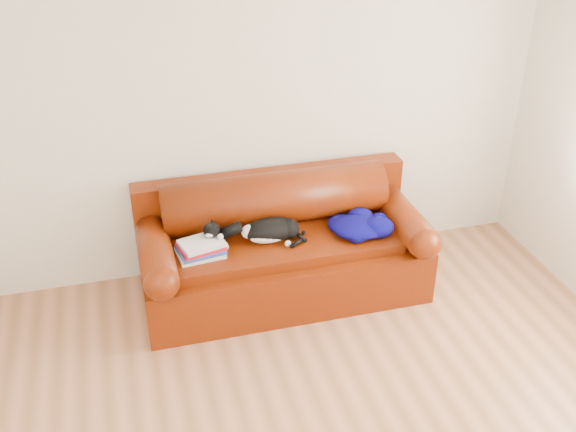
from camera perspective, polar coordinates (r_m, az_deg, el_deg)
name	(u,v)px	position (r m, az deg, el deg)	size (l,w,h in m)	color
room_shell	(369,180)	(3.18, 6.87, 3.05)	(4.52, 4.02, 2.61)	beige
sofa_base	(283,265)	(5.10, -0.43, -4.18)	(2.10, 0.90, 0.50)	#3D0F02
sofa_back	(275,215)	(5.14, -1.14, 0.09)	(2.10, 1.01, 0.88)	#3D0F02
book_stack	(201,248)	(4.76, -7.38, -2.73)	(0.34, 0.29, 0.10)	beige
cat	(270,231)	(4.87, -1.52, -1.24)	(0.57, 0.30, 0.21)	black
blanket	(360,225)	(5.00, 6.10, -0.77)	(0.48, 0.42, 0.15)	#03023F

